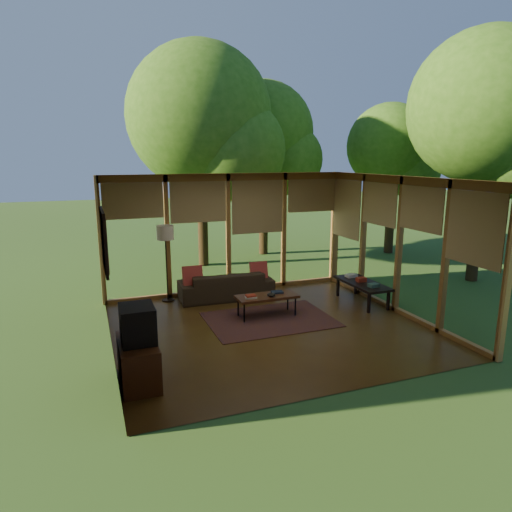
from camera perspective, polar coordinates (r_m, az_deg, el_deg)
name	(u,v)px	position (r m, az deg, el deg)	size (l,w,h in m)	color
floor	(270,328)	(8.43, 1.73, -8.97)	(5.50, 5.50, 0.00)	#583B17
ceiling	(271,178)	(7.86, 1.86, 9.69)	(5.50, 5.50, 0.00)	silver
wall_left	(107,269)	(7.46, -18.14, -1.55)	(0.04, 5.00, 2.70)	silver
wall_front	(345,295)	(5.88, 11.12, -4.83)	(5.50, 0.04, 2.70)	silver
window_wall_back	(228,234)	(10.35, -3.48, 2.79)	(5.50, 0.12, 2.70)	olive
window_wall_right	(399,245)	(9.42, 17.47, 1.28)	(0.12, 5.00, 2.70)	olive
exterior_lawn	(378,234)	(19.06, 15.00, 2.64)	(40.00, 40.00, 0.00)	#345921
tree_nw	(200,117)	(13.02, -7.07, 16.85)	(3.96, 3.96, 6.10)	#342613
tree_ne	(263,133)	(14.51, 0.85, 15.14)	(3.10, 3.10, 5.34)	#342613
tree_se	(485,107)	(12.38, 26.69, 16.28)	(3.55, 3.55, 5.97)	#342613
tree_far	(389,147)	(15.09, 16.34, 12.97)	(2.62, 2.62, 4.69)	#342613
rug	(270,319)	(8.83, 1.72, -7.93)	(2.37, 1.68, 0.01)	brown
sofa	(226,285)	(10.06, -3.77, -3.65)	(2.04, 0.80, 0.59)	#312618
pillow_left	(193,276)	(9.75, -7.94, -2.49)	(0.41, 0.14, 0.41)	maroon
pillow_right	(259,271)	(10.17, 0.33, -1.84)	(0.38, 0.13, 0.38)	maroon
ct_book_lower	(251,297)	(8.71, -0.65, -5.17)	(0.22, 0.16, 0.03)	beige
ct_book_upper	(251,296)	(8.71, -0.65, -4.99)	(0.19, 0.14, 0.03)	maroon
ct_book_side	(277,292)	(9.04, 2.65, -4.53)	(0.22, 0.17, 0.03)	black
ct_bowl	(271,295)	(8.80, 1.92, -4.86)	(0.16, 0.16, 0.07)	black
media_cabinet	(138,362)	(6.64, -14.50, -12.68)	(0.50, 1.00, 0.60)	#4E2815
television	(138,324)	(6.43, -14.59, -8.21)	(0.45, 0.55, 0.50)	black
console_book_a	(374,285)	(9.62, 14.49, -3.57)	(0.20, 0.15, 0.07)	#335A4B
console_book_b	(361,280)	(9.97, 13.02, -2.88)	(0.20, 0.14, 0.09)	maroon
console_book_c	(351,276)	(10.30, 11.79, -2.41)	(0.23, 0.17, 0.06)	beige
floor_lamp	(165,237)	(9.79, -11.27, 2.35)	(0.36, 0.36, 1.65)	black
coffee_table	(267,297)	(8.89, 1.37, -5.15)	(1.20, 0.50, 0.43)	#4E2815
side_console	(362,284)	(9.96, 13.15, -3.45)	(0.60, 1.40, 0.46)	black
wall_painting	(104,241)	(8.80, -18.44, 1.80)	(0.06, 1.35, 1.15)	black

